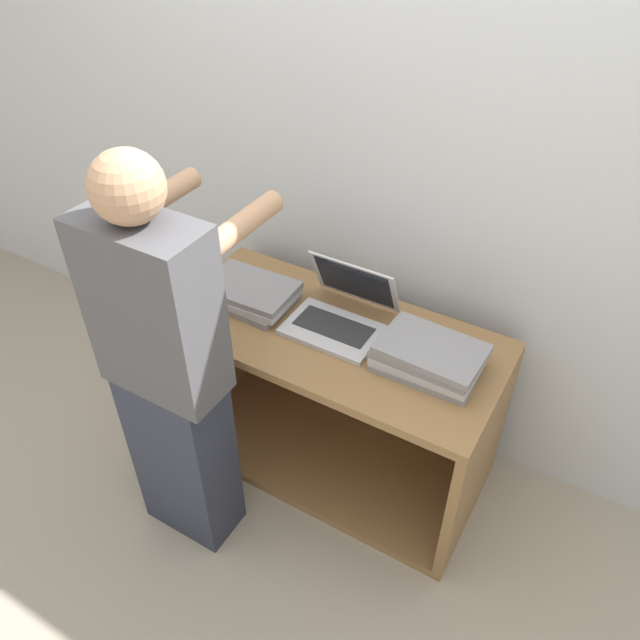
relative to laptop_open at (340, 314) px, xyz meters
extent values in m
plane|color=#9E9384|center=(0.00, -0.35, -0.76)|extent=(12.00, 12.00, 0.00)
cube|color=silver|center=(0.00, 0.35, 0.44)|extent=(8.00, 0.05, 2.40)
cube|color=olive|center=(0.00, -0.05, -0.07)|extent=(1.26, 0.60, 0.04)
cube|color=olive|center=(0.00, -0.05, -0.74)|extent=(1.26, 0.60, 0.04)
cube|color=olive|center=(-0.61, -0.05, -0.40)|extent=(0.04, 0.60, 0.64)
cube|color=olive|center=(0.61, -0.05, -0.40)|extent=(0.04, 0.60, 0.64)
cube|color=olive|center=(0.00, 0.23, -0.40)|extent=(1.19, 0.04, 0.64)
cube|color=#B7B7BC|center=(0.00, -0.05, -0.04)|extent=(0.34, 0.23, 0.02)
cube|color=#28282B|center=(0.00, -0.05, -0.03)|extent=(0.28, 0.13, 0.00)
cube|color=#B7B7BC|center=(0.00, 0.11, 0.08)|extent=(0.34, 0.10, 0.21)
cube|color=black|center=(0.00, 0.11, 0.08)|extent=(0.30, 0.09, 0.19)
cube|color=gray|center=(-0.38, -0.05, -0.04)|extent=(0.35, 0.24, 0.03)
cube|color=#B7B7BC|center=(-0.37, -0.06, -0.01)|extent=(0.35, 0.25, 0.03)
cube|color=gray|center=(-0.37, -0.05, 0.02)|extent=(0.35, 0.24, 0.03)
cube|color=gray|center=(0.37, -0.06, -0.04)|extent=(0.35, 0.24, 0.03)
cube|color=#B7B7BC|center=(0.37, -0.05, -0.01)|extent=(0.35, 0.23, 0.03)
cube|color=gray|center=(0.37, -0.05, 0.02)|extent=(0.35, 0.24, 0.03)
cube|color=gray|center=(0.38, -0.05, 0.04)|extent=(0.35, 0.24, 0.03)
cube|color=#2D3342|center=(-0.32, -0.58, -0.38)|extent=(0.34, 0.20, 0.75)
cube|color=#4C4C51|center=(-0.32, -0.58, 0.28)|extent=(0.40, 0.20, 0.59)
sphere|color=tan|center=(-0.32, -0.58, 0.68)|extent=(0.20, 0.20, 0.20)
cylinder|color=tan|center=(-0.48, -0.32, 0.49)|extent=(0.07, 0.32, 0.07)
cylinder|color=tan|center=(-0.16, -0.32, 0.49)|extent=(0.07, 0.32, 0.07)
camera|label=1|loc=(0.84, -1.58, 1.42)|focal=35.00mm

